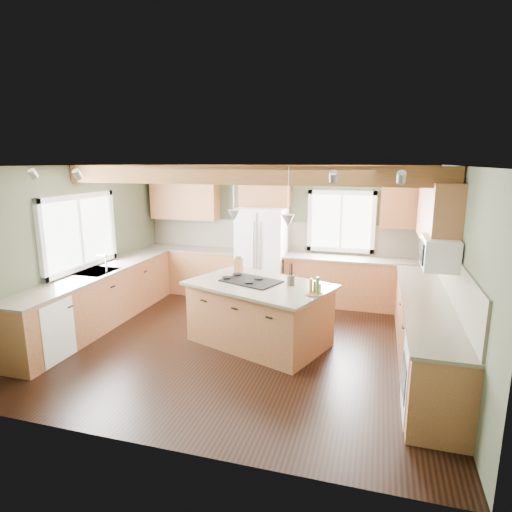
# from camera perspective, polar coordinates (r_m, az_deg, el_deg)

# --- Properties ---
(floor) EXTENTS (5.60, 5.60, 0.00)m
(floor) POSITION_cam_1_polar(r_m,az_deg,el_deg) (6.52, -1.65, -11.55)
(floor) COLOR black
(floor) RESTS_ON ground
(ceiling) EXTENTS (5.60, 5.60, 0.00)m
(ceiling) POSITION_cam_1_polar(r_m,az_deg,el_deg) (5.95, -1.80, 11.95)
(ceiling) COLOR silver
(ceiling) RESTS_ON wall_back
(wall_back) EXTENTS (5.60, 0.00, 5.60)m
(wall_back) POSITION_cam_1_polar(r_m,az_deg,el_deg) (8.48, 3.46, 3.28)
(wall_back) COLOR #465038
(wall_back) RESTS_ON ground
(wall_left) EXTENTS (0.00, 5.00, 5.00)m
(wall_left) POSITION_cam_1_polar(r_m,az_deg,el_deg) (7.44, -22.72, 1.02)
(wall_left) COLOR #465038
(wall_left) RESTS_ON ground
(wall_right) EXTENTS (0.00, 5.00, 5.00)m
(wall_right) POSITION_cam_1_polar(r_m,az_deg,el_deg) (5.91, 25.12, -1.99)
(wall_right) COLOR #465038
(wall_right) RESTS_ON ground
(ceiling_beam) EXTENTS (5.55, 0.26, 0.26)m
(ceiling_beam) POSITION_cam_1_polar(r_m,az_deg,el_deg) (6.05, -1.50, 10.73)
(ceiling_beam) COLOR brown
(ceiling_beam) RESTS_ON ceiling
(soffit_trim) EXTENTS (5.55, 0.20, 0.10)m
(soffit_trim) POSITION_cam_1_polar(r_m,az_deg,el_deg) (8.27, 3.41, 11.68)
(soffit_trim) COLOR brown
(soffit_trim) RESTS_ON ceiling
(backsplash_back) EXTENTS (5.58, 0.03, 0.58)m
(backsplash_back) POSITION_cam_1_polar(r_m,az_deg,el_deg) (8.48, 3.42, 2.66)
(backsplash_back) COLOR brown
(backsplash_back) RESTS_ON wall_back
(backsplash_right) EXTENTS (0.03, 3.70, 0.58)m
(backsplash_right) POSITION_cam_1_polar(r_m,az_deg,el_deg) (5.97, 24.83, -2.70)
(backsplash_right) COLOR brown
(backsplash_right) RESTS_ON wall_right
(base_cab_back_left) EXTENTS (2.02, 0.60, 0.88)m
(base_cab_back_left) POSITION_cam_1_polar(r_m,az_deg,el_deg) (8.94, -8.32, -1.99)
(base_cab_back_left) COLOR brown
(base_cab_back_left) RESTS_ON floor
(counter_back_left) EXTENTS (2.06, 0.64, 0.04)m
(counter_back_left) POSITION_cam_1_polar(r_m,az_deg,el_deg) (8.84, -8.42, 0.90)
(counter_back_left) COLOR #483F35
(counter_back_left) RESTS_ON base_cab_back_left
(base_cab_back_right) EXTENTS (2.62, 0.60, 0.88)m
(base_cab_back_right) POSITION_cam_1_polar(r_m,az_deg,el_deg) (8.18, 13.16, -3.56)
(base_cab_back_right) COLOR brown
(base_cab_back_right) RESTS_ON floor
(counter_back_right) EXTENTS (2.66, 0.64, 0.04)m
(counter_back_right) POSITION_cam_1_polar(r_m,az_deg,el_deg) (8.07, 13.32, -0.41)
(counter_back_right) COLOR #483F35
(counter_back_right) RESTS_ON base_cab_back_right
(base_cab_left) EXTENTS (0.60, 3.70, 0.88)m
(base_cab_left) POSITION_cam_1_polar(r_m,az_deg,el_deg) (7.51, -20.13, -5.47)
(base_cab_left) COLOR brown
(base_cab_left) RESTS_ON floor
(counter_left) EXTENTS (0.64, 3.74, 0.04)m
(counter_left) POSITION_cam_1_polar(r_m,az_deg,el_deg) (7.38, -20.40, -2.07)
(counter_left) COLOR #483F35
(counter_left) RESTS_ON base_cab_left
(base_cab_right) EXTENTS (0.60, 3.70, 0.88)m
(base_cab_right) POSITION_cam_1_polar(r_m,az_deg,el_deg) (6.17, 21.52, -9.48)
(base_cab_right) COLOR brown
(base_cab_right) RESTS_ON floor
(counter_right) EXTENTS (0.64, 3.74, 0.04)m
(counter_right) POSITION_cam_1_polar(r_m,az_deg,el_deg) (6.02, 21.87, -5.41)
(counter_right) COLOR #483F35
(counter_right) RESTS_ON base_cab_right
(upper_cab_back_left) EXTENTS (1.40, 0.35, 0.90)m
(upper_cab_back_left) POSITION_cam_1_polar(r_m,az_deg,el_deg) (8.88, -9.48, 7.78)
(upper_cab_back_left) COLOR brown
(upper_cab_back_left) RESTS_ON wall_back
(upper_cab_over_fridge) EXTENTS (0.96, 0.35, 0.70)m
(upper_cab_over_fridge) POSITION_cam_1_polar(r_m,az_deg,el_deg) (8.29, 1.21, 9.00)
(upper_cab_over_fridge) COLOR brown
(upper_cab_over_fridge) RESTS_ON wall_back
(upper_cab_right) EXTENTS (0.35, 2.20, 0.90)m
(upper_cab_right) POSITION_cam_1_polar(r_m,az_deg,el_deg) (6.65, 23.00, 5.41)
(upper_cab_right) COLOR brown
(upper_cab_right) RESTS_ON wall_right
(upper_cab_back_corner) EXTENTS (0.90, 0.35, 0.90)m
(upper_cab_back_corner) POSITION_cam_1_polar(r_m,az_deg,el_deg) (8.04, 19.55, 6.75)
(upper_cab_back_corner) COLOR brown
(upper_cab_back_corner) RESTS_ON wall_back
(window_left) EXTENTS (0.04, 1.60, 1.05)m
(window_left) POSITION_cam_1_polar(r_m,az_deg,el_deg) (7.43, -22.52, 2.97)
(window_left) COLOR white
(window_left) RESTS_ON wall_left
(window_back) EXTENTS (1.10, 0.04, 1.00)m
(window_back) POSITION_cam_1_polar(r_m,az_deg,el_deg) (8.25, 11.29, 4.55)
(window_back) COLOR white
(window_back) RESTS_ON wall_back
(sink) EXTENTS (0.50, 0.65, 0.03)m
(sink) POSITION_cam_1_polar(r_m,az_deg,el_deg) (7.38, -20.40, -2.03)
(sink) COLOR #262628
(sink) RESTS_ON counter_left
(faucet) EXTENTS (0.02, 0.02, 0.28)m
(faucet) POSITION_cam_1_polar(r_m,az_deg,el_deg) (7.24, -19.34, -1.03)
(faucet) COLOR #B2B2B7
(faucet) RESTS_ON sink
(dishwasher) EXTENTS (0.60, 0.60, 0.84)m
(dishwasher) POSITION_cam_1_polar(r_m,az_deg,el_deg) (6.57, -26.76, -8.73)
(dishwasher) COLOR white
(dishwasher) RESTS_ON floor
(oven) EXTENTS (0.60, 0.72, 0.84)m
(oven) POSITION_cam_1_polar(r_m,az_deg,el_deg) (4.99, 22.72, -15.05)
(oven) COLOR white
(oven) RESTS_ON floor
(microwave) EXTENTS (0.40, 0.70, 0.38)m
(microwave) POSITION_cam_1_polar(r_m,az_deg,el_deg) (5.77, 23.27, 0.41)
(microwave) COLOR white
(microwave) RESTS_ON wall_right
(pendant_left) EXTENTS (0.18, 0.18, 0.16)m
(pendant_left) POSITION_cam_1_polar(r_m,az_deg,el_deg) (6.32, -2.96, 5.43)
(pendant_left) COLOR #B2B2B7
(pendant_left) RESTS_ON ceiling
(pendant_right) EXTENTS (0.18, 0.18, 0.16)m
(pendant_right) POSITION_cam_1_polar(r_m,az_deg,el_deg) (5.78, 4.28, 4.73)
(pendant_right) COLOR #B2B2B7
(pendant_right) RESTS_ON ceiling
(refrigerator) EXTENTS (0.90, 0.74, 1.80)m
(refrigerator) POSITION_cam_1_polar(r_m,az_deg,el_deg) (8.26, 0.81, 0.23)
(refrigerator) COLOR white
(refrigerator) RESTS_ON floor
(island) EXTENTS (2.16, 1.74, 0.88)m
(island) POSITION_cam_1_polar(r_m,az_deg,el_deg) (6.39, 0.47, -7.82)
(island) COLOR brown
(island) RESTS_ON floor
(island_top) EXTENTS (2.33, 1.90, 0.04)m
(island_top) POSITION_cam_1_polar(r_m,az_deg,el_deg) (6.24, 0.48, -3.85)
(island_top) COLOR #483F35
(island_top) RESTS_ON island
(cooktop) EXTENTS (0.95, 0.79, 0.02)m
(cooktop) POSITION_cam_1_polar(r_m,az_deg,el_deg) (6.32, -0.67, -3.35)
(cooktop) COLOR black
(cooktop) RESTS_ON island_top
(knife_block) EXTENTS (0.13, 0.11, 0.20)m
(knife_block) POSITION_cam_1_polar(r_m,az_deg,el_deg) (6.90, -2.33, -1.21)
(knife_block) COLOR brown
(knife_block) RESTS_ON island_top
(utensil_crock) EXTENTS (0.15, 0.15, 0.15)m
(utensil_crock) POSITION_cam_1_polar(r_m,az_deg,el_deg) (6.14, 4.67, -3.25)
(utensil_crock) COLOR #413734
(utensil_crock) RESTS_ON island_top
(bottle_tray) EXTENTS (0.36, 0.36, 0.23)m
(bottle_tray) POSITION_cam_1_polar(r_m,az_deg,el_deg) (5.75, 7.79, -3.99)
(bottle_tray) COLOR brown
(bottle_tray) RESTS_ON island_top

